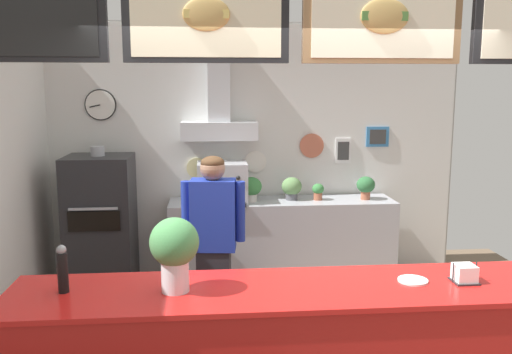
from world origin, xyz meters
The scene contains 13 objects.
back_wall_assembly centered at (-0.02, 2.48, 1.54)m, with size 4.70×3.02×2.87m.
back_prep_counter centered at (0.28, 2.28, 0.45)m, with size 2.48×0.57×0.92m.
pizza_oven centered at (-1.67, 2.15, 0.73)m, with size 0.68×0.68×1.55m.
shop_worker centered at (-0.49, 0.88, 0.88)m, with size 0.53×0.26×1.60m.
espresso_machine centered at (-0.38, 2.26, 1.13)m, with size 0.53×0.51×0.43m.
potted_rosemary centered at (0.67, 2.28, 1.02)m, with size 0.13×0.13×0.18m.
potted_basil centered at (0.38, 2.31, 1.06)m, with size 0.22×0.22×0.25m.
potted_sage centered at (-0.07, 2.25, 1.07)m, with size 0.23×0.23×0.27m.
potted_thyme centered at (1.21, 2.26, 1.07)m, with size 0.20×0.20×0.26m.
condiment_plate centered at (0.68, -0.50, 1.01)m, with size 0.18×0.18×0.01m.
basil_vase centered at (-0.72, -0.53, 1.25)m, with size 0.28×0.28×0.43m.
napkin_holder centered at (0.98, -0.54, 1.05)m, with size 0.15×0.14×0.12m.
pepper_grinder centered at (-1.36, -0.49, 1.14)m, with size 0.06×0.06×0.28m.
Camera 1 is at (-0.52, -3.48, 2.16)m, focal length 37.82 mm.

